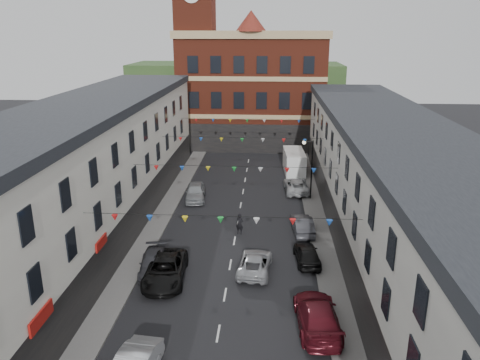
% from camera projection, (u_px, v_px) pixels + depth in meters
% --- Properties ---
extents(ground, '(160.00, 160.00, 0.00)m').
position_uv_depth(ground, '(230.00, 265.00, 33.51)').
color(ground, black).
rests_on(ground, ground).
extents(pavement_left, '(1.80, 64.00, 0.15)m').
position_uv_depth(pavement_left, '(143.00, 249.00, 35.81)').
color(pavement_left, '#605E5B').
rests_on(pavement_left, ground).
extents(pavement_right, '(1.80, 64.00, 0.15)m').
position_uv_depth(pavement_right, '(324.00, 254.00, 34.97)').
color(pavement_right, '#605E5B').
rests_on(pavement_right, ground).
extents(terrace_left, '(8.40, 56.00, 10.70)m').
position_uv_depth(terrace_left, '(68.00, 186.00, 33.55)').
color(terrace_left, silver).
rests_on(terrace_left, ground).
extents(terrace_right, '(8.40, 56.00, 9.70)m').
position_uv_depth(terrace_right, '(401.00, 200.00, 32.26)').
color(terrace_right, beige).
rests_on(terrace_right, ground).
extents(civic_building, '(20.60, 13.30, 18.50)m').
position_uv_depth(civic_building, '(252.00, 88.00, 67.09)').
color(civic_building, maroon).
rests_on(civic_building, ground).
extents(clock_tower, '(5.60, 5.60, 30.00)m').
position_uv_depth(clock_tower, '(196.00, 39.00, 62.67)').
color(clock_tower, maroon).
rests_on(clock_tower, ground).
extents(distant_hill, '(40.00, 14.00, 10.00)m').
position_uv_depth(distant_hill, '(236.00, 90.00, 91.15)').
color(distant_hill, '#294821').
rests_on(distant_hill, ground).
extents(street_lamp, '(1.10, 0.36, 6.00)m').
position_uv_depth(street_lamp, '(309.00, 162.00, 45.23)').
color(street_lamp, black).
rests_on(street_lamp, ground).
extents(car_left_c, '(2.95, 5.77, 1.56)m').
position_uv_depth(car_left_c, '(165.00, 270.00, 31.20)').
color(car_left_c, black).
rests_on(car_left_c, ground).
extents(car_left_d, '(2.40, 4.69, 1.30)m').
position_uv_depth(car_left_d, '(154.00, 263.00, 32.37)').
color(car_left_d, '#3A3B41').
rests_on(car_left_d, ground).
extents(car_left_e, '(2.39, 4.86, 1.60)m').
position_uv_depth(car_left_e, '(195.00, 192.00, 46.20)').
color(car_left_e, '#92969A').
rests_on(car_left_e, ground).
extents(car_right_c, '(2.61, 5.73, 1.63)m').
position_uv_depth(car_right_c, '(317.00, 315.00, 26.17)').
color(car_right_c, maroon).
rests_on(car_right_c, ground).
extents(car_right_d, '(1.98, 4.18, 1.38)m').
position_uv_depth(car_right_d, '(307.00, 254.00, 33.59)').
color(car_right_d, black).
rests_on(car_right_d, ground).
extents(car_right_e, '(1.84, 4.45, 1.43)m').
position_uv_depth(car_right_e, '(303.00, 225.00, 38.59)').
color(car_right_e, '#424349').
rests_on(car_right_e, ground).
extents(car_right_f, '(2.65, 5.23, 1.42)m').
position_uv_depth(car_right_f, '(296.00, 186.00, 48.37)').
color(car_right_f, '#BCBEC1').
rests_on(car_right_f, ground).
extents(moving_car, '(2.56, 4.81, 1.29)m').
position_uv_depth(moving_car, '(255.00, 263.00, 32.43)').
color(moving_car, '#A8AAAF').
rests_on(moving_car, ground).
extents(white_van, '(2.52, 5.89, 2.56)m').
position_uv_depth(white_van, '(294.00, 162.00, 55.02)').
color(white_van, white).
rests_on(white_van, ground).
extents(pedestrian, '(0.74, 0.61, 1.74)m').
position_uv_depth(pedestrian, '(240.00, 224.00, 38.39)').
color(pedestrian, black).
rests_on(pedestrian, ground).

